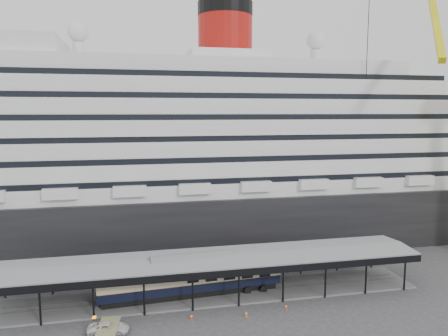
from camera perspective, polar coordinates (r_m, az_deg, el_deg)
The scene contains 8 objects.
ground at distance 55.55m, azimuth -0.85°, elevation -18.23°, with size 200.00×200.00×0.00m, color #39393B.
cruise_ship at distance 81.92m, azimuth -5.31°, elevation 3.38°, with size 130.00×30.00×43.90m.
platform_canopy at distance 59.11m, azimuth -1.85°, elevation -14.11°, with size 56.00×9.18×5.30m.
port_truck at distance 52.09m, azimuth -14.86°, elevation -19.57°, with size 2.05×4.44×1.23m, color silver.
pullman_carriage at distance 58.58m, azimuth -4.30°, elevation -13.84°, with size 24.00×4.85×23.40m.
traffic_cone_left at distance 53.63m, azimuth -4.28°, elevation -18.80°, with size 0.39×0.39×0.73m.
traffic_cone_mid at distance 54.19m, azimuth 2.93°, elevation -18.50°, with size 0.48×0.48×0.73m.
traffic_cone_right at distance 56.41m, azimuth 8.11°, elevation -17.52°, with size 0.43×0.43×0.67m.
Camera 1 is at (-9.93, -49.11, 24.00)m, focal length 35.00 mm.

